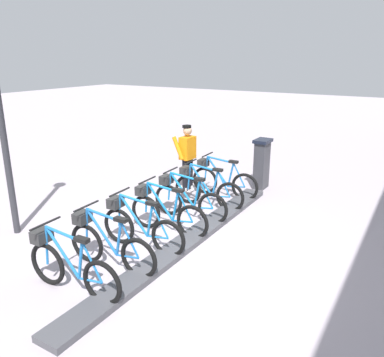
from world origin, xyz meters
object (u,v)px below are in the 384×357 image
object	(u,v)px
bike_docked_6	(69,266)
bike_docked_5	(108,244)
worker_near_rack	(187,155)
bike_docked_2	(187,199)
bike_docked_1	(205,189)
payment_kiosk	(262,163)
bike_docked_3	(165,212)
bike_docked_4	(139,226)
bike_docked_0	(222,180)

from	to	relation	value
bike_docked_6	bike_docked_5	bearing A→B (deg)	-90.00
worker_near_rack	bike_docked_5	bearing A→B (deg)	103.77
bike_docked_2	bike_docked_6	world-z (taller)	same
bike_docked_1	bike_docked_5	world-z (taller)	same
payment_kiosk	worker_near_rack	xyz separation A→B (m)	(1.54, 1.12, 0.24)
bike_docked_2	bike_docked_6	size ratio (longest dim) A/B	1.00
bike_docked_3	bike_docked_5	size ratio (longest dim) A/B	1.00
bike_docked_2	bike_docked_5	distance (m)	2.37
bike_docked_2	bike_docked_1	bearing A→B (deg)	-90.00
bike_docked_1	bike_docked_2	world-z (taller)	same
bike_docked_4	worker_near_rack	size ratio (longest dim) A/B	1.04
bike_docked_1	bike_docked_5	distance (m)	3.16
bike_docked_2	bike_docked_5	xyz separation A→B (m)	(0.00, 2.37, 0.00)
bike_docked_0	worker_near_rack	bearing A→B (deg)	0.93
payment_kiosk	bike_docked_3	size ratio (longest dim) A/B	0.74
bike_docked_2	bike_docked_0	bearing A→B (deg)	-90.00
bike_docked_5	worker_near_rack	size ratio (longest dim) A/B	1.04
bike_docked_2	bike_docked_4	world-z (taller)	same
bike_docked_3	worker_near_rack	xyz separation A→B (m)	(0.96, -2.35, 0.48)
bike_docked_0	bike_docked_5	distance (m)	3.95
worker_near_rack	bike_docked_6	bearing A→B (deg)	101.53
bike_docked_0	bike_docked_4	distance (m)	3.16
bike_docked_0	bike_docked_2	bearing A→B (deg)	90.00
bike_docked_5	bike_docked_6	distance (m)	0.79
payment_kiosk	worker_near_rack	distance (m)	1.92
bike_docked_1	bike_docked_6	bearing A→B (deg)	90.00
bike_docked_0	bike_docked_1	size ratio (longest dim) A/B	1.00
bike_docked_3	bike_docked_4	size ratio (longest dim) A/B	1.00
worker_near_rack	bike_docked_0	bearing A→B (deg)	-179.07
bike_docked_1	bike_docked_2	distance (m)	0.79
bike_docked_5	worker_near_rack	xyz separation A→B (m)	(0.96, -3.93, 0.48)
bike_docked_0	worker_near_rack	distance (m)	1.08
payment_kiosk	bike_docked_0	bearing A→B (deg)	62.60
bike_docked_2	bike_docked_4	size ratio (longest dim) A/B	1.00
bike_docked_4	bike_docked_5	distance (m)	0.79
bike_docked_5	payment_kiosk	bearing A→B (deg)	-96.46
bike_docked_0	bike_docked_5	size ratio (longest dim) A/B	1.00
payment_kiosk	bike_docked_1	bearing A→B (deg)	73.19
bike_docked_5	worker_near_rack	distance (m)	4.08
bike_docked_3	bike_docked_6	bearing A→B (deg)	90.00
bike_docked_3	bike_docked_6	world-z (taller)	same
bike_docked_1	bike_docked_2	bearing A→B (deg)	90.00
bike_docked_2	bike_docked_4	bearing A→B (deg)	90.00
bike_docked_0	bike_docked_1	bearing A→B (deg)	90.00
bike_docked_1	worker_near_rack	distance (m)	1.33
payment_kiosk	bike_docked_4	distance (m)	4.31
bike_docked_2	worker_near_rack	xyz separation A→B (m)	(0.96, -1.56, 0.48)
bike_docked_1	worker_near_rack	world-z (taller)	worker_near_rack
bike_docked_0	bike_docked_3	xyz separation A→B (m)	(0.00, 2.37, 0.00)
bike_docked_6	bike_docked_2	bearing A→B (deg)	-90.00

